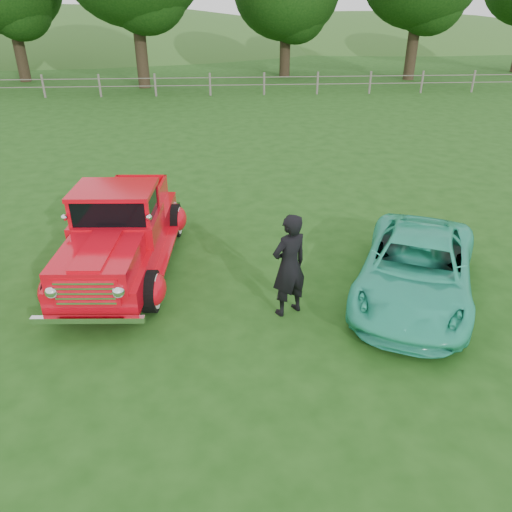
{
  "coord_description": "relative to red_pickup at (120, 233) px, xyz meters",
  "views": [
    {
      "loc": [
        0.5,
        -6.89,
        5.01
      ],
      "look_at": [
        1.07,
        1.2,
        0.75
      ],
      "focal_mm": 35.0,
      "sensor_mm": 36.0,
      "label": 1
    }
  ],
  "objects": [
    {
      "name": "ground",
      "position": [
        1.56,
        -2.25,
        -0.8
      ],
      "size": [
        140.0,
        140.0,
        0.0
      ],
      "primitive_type": "plane",
      "color": "#1C4612",
      "rests_on": "ground"
    },
    {
      "name": "fence_line",
      "position": [
        1.56,
        19.75,
        -0.19
      ],
      "size": [
        48.0,
        0.12,
        1.2
      ],
      "color": "slate",
      "rests_on": "ground"
    },
    {
      "name": "distant_hills",
      "position": [
        -2.52,
        57.21,
        -5.34
      ],
      "size": [
        116.0,
        60.0,
        18.0
      ],
      "color": "#305C22",
      "rests_on": "ground"
    },
    {
      "name": "teal_sedan",
      "position": [
        5.52,
        -1.46,
        -0.21
      ],
      "size": [
        3.52,
        4.63,
        1.17
      ],
      "primitive_type": "imported",
      "rotation": [
        0.0,
        0.0,
        -0.43
      ],
      "color": "#30C09B",
      "rests_on": "ground"
    },
    {
      "name": "man",
      "position": [
        3.14,
        -1.81,
        0.14
      ],
      "size": [
        0.82,
        0.73,
        1.88
      ],
      "primitive_type": "imported",
      "rotation": [
        0.0,
        0.0,
        3.65
      ],
      "color": "black",
      "rests_on": "ground"
    },
    {
      "name": "red_pickup",
      "position": [
        0.0,
        0.0,
        0.0
      ],
      "size": [
        2.45,
        5.08,
        1.78
      ],
      "rotation": [
        0.0,
        0.0,
        -0.06
      ],
      "color": "black",
      "rests_on": "ground"
    }
  ]
}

